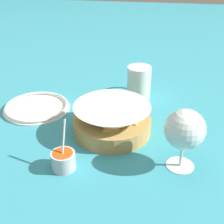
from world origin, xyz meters
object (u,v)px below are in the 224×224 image
food_basket (112,121)px  side_plate (37,107)px  wine_glass (185,131)px  sauce_cup (63,160)px  beer_mug (139,84)px

food_basket → side_plate: bearing=69.8°
side_plate → wine_glass: bearing=-116.2°
food_basket → wine_glass: 0.23m
sauce_cup → side_plate: 0.32m
food_basket → sauce_cup: (-0.17, 0.09, -0.01)m
food_basket → wine_glass: bearing=-123.6°
sauce_cup → wine_glass: wine_glass is taller
sauce_cup → food_basket: bearing=-27.7°
wine_glass → beer_mug: 0.38m
wine_glass → side_plate: 0.50m
sauce_cup → wine_glass: 0.29m
food_basket → side_plate: size_ratio=1.04×
beer_mug → side_plate: beer_mug is taller
food_basket → beer_mug: bearing=-14.1°
beer_mug → side_plate: 0.35m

